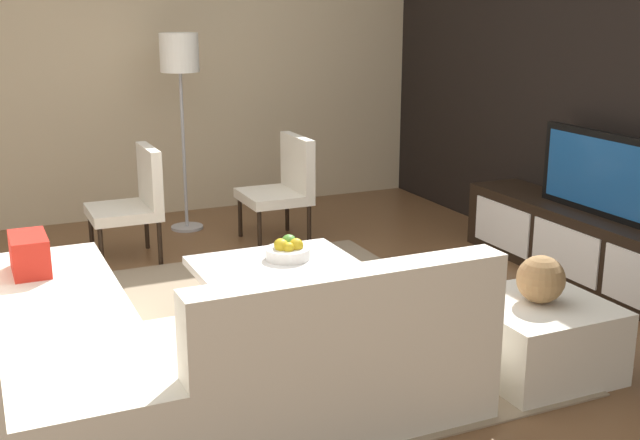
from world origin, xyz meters
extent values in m
plane|color=brown|center=(0.00, 0.00, 0.00)|extent=(14.00, 14.00, 0.00)
cube|color=black|center=(0.00, 2.70, 1.40)|extent=(6.40, 0.12, 2.80)
cube|color=#C6B28E|center=(-3.20, 0.20, 1.40)|extent=(0.12, 5.20, 2.80)
cube|color=gray|center=(-0.10, 0.00, 0.01)|extent=(2.99, 2.56, 0.01)
cube|color=black|center=(0.00, 2.40, 0.25)|extent=(2.33, 0.46, 0.50)
cube|color=white|center=(-0.72, 2.16, 0.25)|extent=(0.66, 0.01, 0.35)
cube|color=white|center=(0.00, 2.16, 0.25)|extent=(0.66, 0.01, 0.35)
cube|color=black|center=(0.00, 2.40, 0.79)|extent=(1.05, 0.05, 0.58)
cube|color=#194C8C|center=(0.00, 2.37, 0.79)|extent=(0.95, 0.01, 0.49)
cube|color=silver|center=(0.20, -1.30, 0.22)|extent=(2.30, 0.85, 0.44)
cube|color=silver|center=(0.92, -0.13, 0.22)|extent=(0.85, 1.50, 0.44)
cube|color=silver|center=(1.26, -0.13, 0.63)|extent=(0.18, 1.50, 0.39)
cube|color=red|center=(-0.49, -1.30, 0.55)|extent=(0.36, 0.20, 0.22)
cube|color=red|center=(0.92, 0.25, 0.47)|extent=(0.60, 0.44, 0.06)
cube|color=black|center=(-0.10, 0.10, 0.17)|extent=(0.80, 0.79, 0.33)
cube|color=white|center=(-0.10, 0.10, 0.35)|extent=(1.00, 0.98, 0.05)
cylinder|color=black|center=(-2.09, -0.73, 0.19)|extent=(0.04, 0.04, 0.38)
cylinder|color=black|center=(-1.64, -0.73, 0.19)|extent=(0.04, 0.04, 0.38)
cylinder|color=black|center=(-2.09, -0.30, 0.19)|extent=(0.04, 0.04, 0.38)
cylinder|color=black|center=(-1.64, -0.30, 0.19)|extent=(0.04, 0.04, 0.38)
cube|color=silver|center=(-1.86, -0.52, 0.38)|extent=(0.53, 0.52, 0.08)
cube|color=silver|center=(-1.86, -0.30, 0.65)|extent=(0.53, 0.08, 0.45)
cylinder|color=#A5A5AA|center=(-2.52, 0.15, 0.01)|extent=(0.28, 0.28, 0.02)
cylinder|color=#A5A5AA|center=(-2.52, 0.15, 0.69)|extent=(0.03, 0.03, 1.34)
cylinder|color=white|center=(-2.52, 0.15, 1.52)|extent=(0.33, 0.33, 0.32)
cube|color=silver|center=(1.01, 1.11, 0.20)|extent=(0.70, 0.70, 0.40)
cylinder|color=silver|center=(-0.28, 0.20, 0.42)|extent=(0.28, 0.28, 0.07)
sphere|color=gold|center=(-0.24, 0.19, 0.46)|extent=(0.07, 0.07, 0.07)
sphere|color=gold|center=(-0.26, 0.25, 0.47)|extent=(0.09, 0.09, 0.09)
sphere|color=#4C8C33|center=(-0.33, 0.23, 0.47)|extent=(0.10, 0.10, 0.10)
sphere|color=gold|center=(-0.31, 0.16, 0.47)|extent=(0.08, 0.08, 0.08)
sphere|color=gold|center=(-0.28, 0.16, 0.47)|extent=(0.09, 0.09, 0.09)
cylinder|color=black|center=(-2.10, 0.50, 0.19)|extent=(0.04, 0.04, 0.38)
cylinder|color=black|center=(-1.62, 0.50, 0.19)|extent=(0.04, 0.04, 0.38)
cylinder|color=black|center=(-2.10, 0.93, 0.19)|extent=(0.04, 0.04, 0.38)
cylinder|color=black|center=(-1.62, 0.93, 0.19)|extent=(0.04, 0.04, 0.38)
cube|color=silver|center=(-1.86, 0.71, 0.38)|extent=(0.56, 0.51, 0.08)
cube|color=silver|center=(-1.86, 0.93, 0.65)|extent=(0.56, 0.08, 0.45)
sphere|color=#997247|center=(1.01, 1.11, 0.53)|extent=(0.25, 0.25, 0.25)
camera|label=1|loc=(4.14, -1.58, 1.93)|focal=44.88mm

